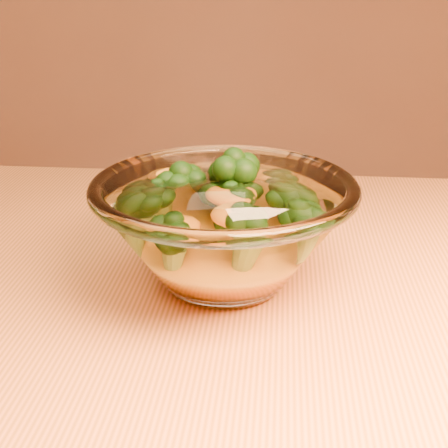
% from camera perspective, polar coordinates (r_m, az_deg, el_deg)
% --- Properties ---
extents(table, '(1.20, 0.80, 0.75)m').
position_cam_1_polar(table, '(0.62, 4.34, -16.17)').
color(table, '#CC723D').
rests_on(table, ground).
extents(glass_bowl, '(0.25, 0.25, 0.11)m').
position_cam_1_polar(glass_bowl, '(0.59, -0.00, -0.48)').
color(glass_bowl, white).
rests_on(glass_bowl, table).
extents(cheese_sauce, '(0.14, 0.14, 0.04)m').
position_cam_1_polar(cheese_sauce, '(0.60, 0.00, -2.53)').
color(cheese_sauce, orange).
rests_on(cheese_sauce, glass_bowl).
extents(broccoli_heap, '(0.17, 0.15, 0.09)m').
position_cam_1_polar(broccoli_heap, '(0.59, -0.52, 1.58)').
color(broccoli_heap, black).
rests_on(broccoli_heap, cheese_sauce).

